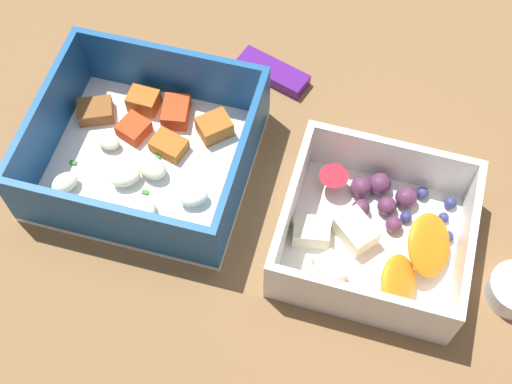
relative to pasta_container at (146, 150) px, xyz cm
name	(u,v)px	position (x,y,z in cm)	size (l,w,h in cm)	color
table_surface	(265,211)	(11.03, -1.93, -3.08)	(80.00, 80.00, 2.00)	brown
pasta_container	(146,150)	(0.00, 0.00, 0.00)	(18.45, 16.96, 6.69)	white
fruit_bowl	(377,234)	(20.62, -3.44, -0.08)	(15.36, 14.55, 5.68)	white
candy_bar	(273,72)	(8.60, 12.01, -1.48)	(7.00, 2.40, 1.20)	#51197A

